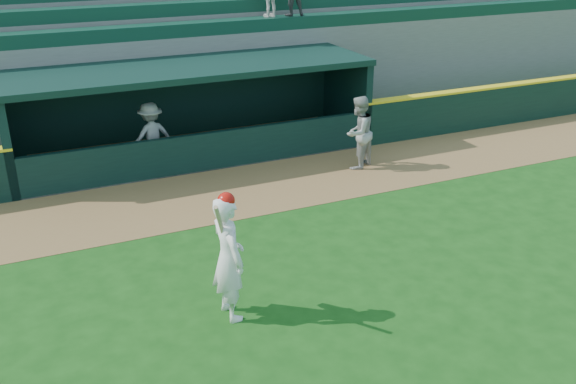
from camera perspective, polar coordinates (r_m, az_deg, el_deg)
name	(u,v)px	position (r m, az deg, el deg)	size (l,w,h in m)	color
ground	(326,296)	(11.10, 3.44, -9.18)	(120.00, 120.00, 0.00)	#144310
warning_track	(230,192)	(15.10, -5.15, -0.01)	(40.00, 3.00, 0.01)	brown
field_wall_right	(569,96)	(22.94, 23.70, 7.82)	(15.50, 0.30, 1.20)	black
wall_stripe_right	(572,77)	(22.81, 23.95, 9.34)	(15.50, 0.32, 0.06)	yellow
dugout_player_front	(358,133)	(16.35, 6.27, 5.26)	(0.91, 0.71, 1.87)	#9B9B96
dugout_player_inside	(152,136)	(16.61, -12.04, 4.89)	(1.11, 0.64, 1.72)	#A0A09B
dugout	(190,104)	(17.47, -8.74, 7.75)	(9.40, 2.80, 2.46)	slate
stands	(148,37)	(21.60, -12.37, 13.27)	(34.50, 6.25, 7.58)	slate
batter_at_plate	(228,256)	(10.09, -5.32, -5.72)	(0.62, 0.85, 2.17)	white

